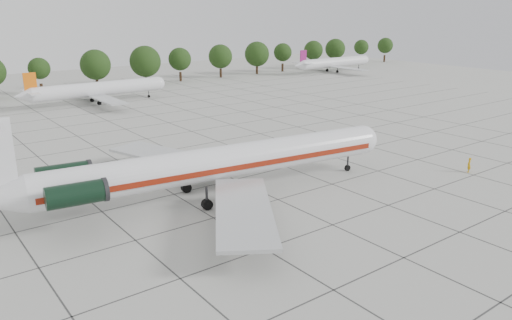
{
  "coord_description": "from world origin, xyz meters",
  "views": [
    {
      "loc": [
        -31.29,
        -37.7,
        19.29
      ],
      "look_at": [
        -0.15,
        3.66,
        3.5
      ],
      "focal_mm": 35.0,
      "sensor_mm": 36.0,
      "label": 1
    }
  ],
  "objects_px": {
    "ground_crew": "(469,165)",
    "bg_airliner_c": "(98,89)",
    "main_airliner": "(201,165)",
    "bg_airliner_e": "(334,63)"
  },
  "relations": [
    {
      "from": "main_airliner",
      "to": "bg_airliner_c",
      "type": "xyz_separation_m",
      "value": [
        11.47,
        61.11,
        -0.85
      ]
    },
    {
      "from": "main_airliner",
      "to": "bg_airliner_e",
      "type": "distance_m",
      "value": 113.69
    },
    {
      "from": "main_airliner",
      "to": "bg_airliner_e",
      "type": "xyz_separation_m",
      "value": [
        90.13,
        69.29,
        -0.85
      ]
    },
    {
      "from": "ground_crew",
      "to": "bg_airliner_e",
      "type": "bearing_deg",
      "value": -165.0
    },
    {
      "from": "bg_airliner_c",
      "to": "bg_airliner_e",
      "type": "xyz_separation_m",
      "value": [
        78.65,
        8.18,
        0.0
      ]
    },
    {
      "from": "ground_crew",
      "to": "bg_airliner_c",
      "type": "distance_m",
      "value": 75.51
    },
    {
      "from": "main_airliner",
      "to": "ground_crew",
      "type": "distance_m",
      "value": 33.16
    },
    {
      "from": "main_airliner",
      "to": "ground_crew",
      "type": "relative_size",
      "value": 24.6
    },
    {
      "from": "bg_airliner_c",
      "to": "bg_airliner_e",
      "type": "relative_size",
      "value": 1.0
    },
    {
      "from": "ground_crew",
      "to": "bg_airliner_c",
      "type": "relative_size",
      "value": 0.07
    }
  ]
}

